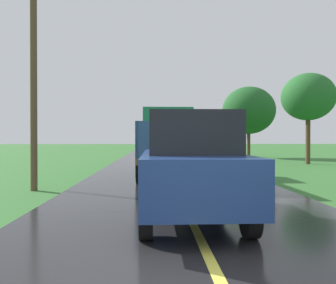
{
  "coord_description": "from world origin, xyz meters",
  "views": [
    {
      "loc": [
        -0.69,
        -2.26,
        1.55
      ],
      "look_at": [
        0.06,
        14.18,
        1.4
      ],
      "focal_mm": 35.0,
      "sensor_mm": 36.0,
      "label": 1
    }
  ],
  "objects_px": {
    "roadside_tree_near_left": "(308,97)",
    "following_car": "(189,165)",
    "banana_truck_near": "(168,141)",
    "roadside_tree_mid_right": "(249,110)",
    "utility_pole_roadside": "(34,61)",
    "banana_truck_far": "(164,140)"
  },
  "relations": [
    {
      "from": "banana_truck_near",
      "to": "banana_truck_far",
      "type": "xyz_separation_m",
      "value": [
        0.22,
        11.29,
        -0.0
      ]
    },
    {
      "from": "banana_truck_near",
      "to": "following_car",
      "type": "bearing_deg",
      "value": -89.61
    },
    {
      "from": "roadside_tree_near_left",
      "to": "following_car",
      "type": "xyz_separation_m",
      "value": [
        -8.91,
        -13.82,
        -3.07
      ]
    },
    {
      "from": "roadside_tree_near_left",
      "to": "following_car",
      "type": "distance_m",
      "value": 16.73
    },
    {
      "from": "banana_truck_far",
      "to": "utility_pole_roadside",
      "type": "height_order",
      "value": "utility_pole_roadside"
    },
    {
      "from": "roadside_tree_mid_right",
      "to": "following_car",
      "type": "bearing_deg",
      "value": -109.24
    },
    {
      "from": "roadside_tree_near_left",
      "to": "roadside_tree_mid_right",
      "type": "xyz_separation_m",
      "value": [
        -1.65,
        7.01,
        -0.22
      ]
    },
    {
      "from": "banana_truck_near",
      "to": "roadside_tree_near_left",
      "type": "height_order",
      "value": "roadside_tree_near_left"
    },
    {
      "from": "roadside_tree_near_left",
      "to": "roadside_tree_mid_right",
      "type": "height_order",
      "value": "roadside_tree_mid_right"
    },
    {
      "from": "roadside_tree_near_left",
      "to": "following_car",
      "type": "bearing_deg",
      "value": -122.82
    },
    {
      "from": "banana_truck_near",
      "to": "banana_truck_far",
      "type": "relative_size",
      "value": 1.0
    },
    {
      "from": "banana_truck_far",
      "to": "utility_pole_roadside",
      "type": "xyz_separation_m",
      "value": [
        -4.41,
        -14.7,
        2.42
      ]
    },
    {
      "from": "roadside_tree_mid_right",
      "to": "roadside_tree_near_left",
      "type": "bearing_deg",
      "value": -76.78
    },
    {
      "from": "utility_pole_roadside",
      "to": "following_car",
      "type": "relative_size",
      "value": 1.78
    },
    {
      "from": "roadside_tree_mid_right",
      "to": "banana_truck_near",
      "type": "bearing_deg",
      "value": -118.56
    },
    {
      "from": "banana_truck_far",
      "to": "roadside_tree_mid_right",
      "type": "bearing_deg",
      "value": 16.87
    },
    {
      "from": "utility_pole_roadside",
      "to": "roadside_tree_mid_right",
      "type": "relative_size",
      "value": 1.24
    },
    {
      "from": "utility_pole_roadside",
      "to": "following_car",
      "type": "bearing_deg",
      "value": -43.17
    },
    {
      "from": "banana_truck_far",
      "to": "roadside_tree_near_left",
      "type": "xyz_separation_m",
      "value": [
        8.74,
        -4.85,
        2.67
      ]
    },
    {
      "from": "banana_truck_far",
      "to": "banana_truck_near",
      "type": "bearing_deg",
      "value": -91.12
    },
    {
      "from": "banana_truck_near",
      "to": "utility_pole_roadside",
      "type": "height_order",
      "value": "utility_pole_roadside"
    },
    {
      "from": "roadside_tree_mid_right",
      "to": "utility_pole_roadside",
      "type": "bearing_deg",
      "value": -124.34
    }
  ]
}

